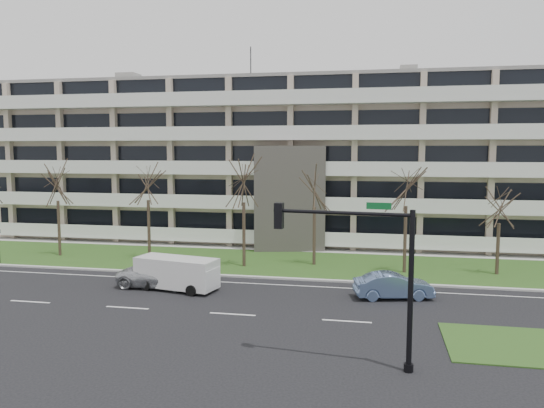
% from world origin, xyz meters
% --- Properties ---
extents(ground, '(160.00, 160.00, 0.00)m').
position_xyz_m(ground, '(0.00, 0.00, 0.00)').
color(ground, black).
rests_on(ground, ground).
extents(grass_verge, '(90.00, 10.00, 0.06)m').
position_xyz_m(grass_verge, '(0.00, 13.00, 0.03)').
color(grass_verge, '#32511B').
rests_on(grass_verge, ground).
extents(curb, '(90.00, 0.35, 0.12)m').
position_xyz_m(curb, '(0.00, 8.00, 0.06)').
color(curb, '#B2B2AD').
rests_on(curb, ground).
extents(sidewalk, '(90.00, 2.00, 0.08)m').
position_xyz_m(sidewalk, '(0.00, 18.50, 0.04)').
color(sidewalk, '#B2B2AD').
rests_on(sidewalk, ground).
extents(grass_median, '(7.00, 5.00, 0.06)m').
position_xyz_m(grass_median, '(14.00, -2.00, 0.03)').
color(grass_median, '#32511B').
rests_on(grass_median, ground).
extents(lane_edge_line, '(90.00, 0.12, 0.01)m').
position_xyz_m(lane_edge_line, '(0.00, 6.50, 0.01)').
color(lane_edge_line, white).
rests_on(lane_edge_line, ground).
extents(apartment_building, '(60.50, 15.10, 18.75)m').
position_xyz_m(apartment_building, '(-0.01, 25.32, 7.61)').
color(apartment_building, tan).
rests_on(apartment_building, ground).
extents(silver_pickup, '(5.30, 2.56, 1.45)m').
position_xyz_m(silver_pickup, '(-6.02, 4.54, 0.73)').
color(silver_pickup, '#B4B7BC').
rests_on(silver_pickup, ground).
extents(blue_sedan, '(4.79, 2.57, 1.50)m').
position_xyz_m(blue_sedan, '(8.43, 4.75, 0.75)').
color(blue_sedan, '#6580B0').
rests_on(blue_sedan, ground).
extents(white_van, '(5.42, 2.90, 2.00)m').
position_xyz_m(white_van, '(-4.67, 4.16, 1.20)').
color(white_van, white).
rests_on(white_van, ground).
extents(traffic_signal, '(5.70, 1.01, 6.63)m').
position_xyz_m(traffic_signal, '(6.85, -5.49, 4.29)').
color(traffic_signal, black).
rests_on(traffic_signal, ground).
extents(tree_1, '(4.05, 4.05, 8.11)m').
position_xyz_m(tree_1, '(-17.99, 12.24, 6.31)').
color(tree_1, '#382B21').
rests_on(tree_1, ground).
extents(tree_2, '(4.24, 4.24, 8.47)m').
position_xyz_m(tree_2, '(-10.13, 12.19, 6.59)').
color(tree_2, '#382B21').
rests_on(tree_2, ground).
extents(tree_3, '(4.30, 4.30, 8.59)m').
position_xyz_m(tree_3, '(-2.19, 11.23, 6.68)').
color(tree_3, '#382B21').
rests_on(tree_3, ground).
extents(tree_4, '(3.95, 3.95, 7.90)m').
position_xyz_m(tree_4, '(2.86, 12.73, 6.14)').
color(tree_4, '#382B21').
rests_on(tree_4, ground).
extents(tree_5, '(4.25, 4.25, 8.50)m').
position_xyz_m(tree_5, '(9.41, 11.45, 6.61)').
color(tree_5, '#382B21').
rests_on(tree_5, ground).
extents(tree_6, '(3.24, 3.24, 6.48)m').
position_xyz_m(tree_6, '(15.69, 12.06, 5.03)').
color(tree_6, '#382B21').
rests_on(tree_6, ground).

